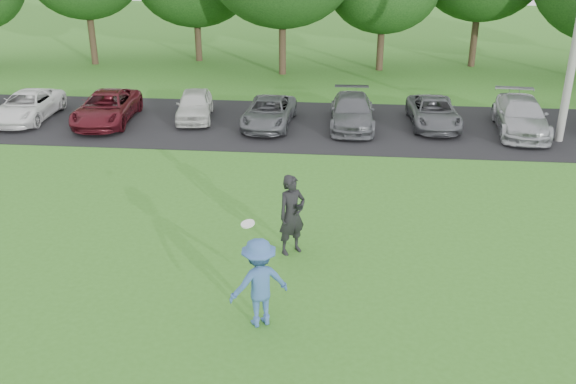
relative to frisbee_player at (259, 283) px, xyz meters
name	(u,v)px	position (x,y,z in m)	size (l,w,h in m)	color
ground	(272,317)	(0.22, 0.20, -0.95)	(100.00, 100.00, 0.00)	#377220
parking_lot	(311,125)	(0.22, 13.20, -0.93)	(32.00, 6.50, 0.03)	black
frisbee_player	(259,283)	(0.00, 0.00, 0.00)	(1.41, 1.19, 2.25)	#375C9B
camera_bystander	(292,215)	(0.38, 3.02, 0.06)	(0.87, 0.84, 2.01)	black
parked_cars	(333,112)	(1.06, 13.12, -0.34)	(30.87, 4.95, 1.26)	black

